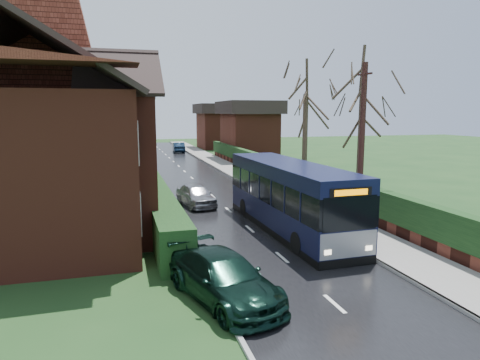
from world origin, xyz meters
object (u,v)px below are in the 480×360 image
object	(u,v)px
telegraph_pole	(362,143)
brick_house	(45,133)
bus	(289,197)
car_green	(224,278)
bus_stop_sign	(326,185)
car_silver	(196,195)

from	to	relation	value
telegraph_pole	brick_house	bearing A→B (deg)	162.64
bus	car_green	size ratio (longest dim) A/B	2.22
telegraph_pole	bus_stop_sign	bearing A→B (deg)	155.98
brick_house	bus_stop_sign	xyz separation A→B (m)	(12.73, -2.37, -2.56)
car_silver	brick_house	bearing A→B (deg)	-167.89
bus	telegraph_pole	bearing A→B (deg)	5.78
car_green	bus_stop_sign	bearing A→B (deg)	30.23
brick_house	telegraph_pole	bearing A→B (deg)	-11.36
bus	car_green	distance (m)	7.80
bus	bus_stop_sign	bearing A→B (deg)	21.53
bus	car_green	xyz separation A→B (m)	(-4.56, -6.28, -0.85)
brick_house	telegraph_pole	size ratio (longest dim) A/B	1.93
brick_house	bus	world-z (taller)	brick_house
car_green	telegraph_pole	bearing A→B (deg)	22.52
bus	car_silver	xyz separation A→B (m)	(-3.16, 6.17, -0.88)
telegraph_pole	car_silver	bearing A→B (deg)	135.15
car_silver	telegraph_pole	bearing A→B (deg)	-47.87
bus	car_silver	size ratio (longest dim) A/B	2.71
car_green	car_silver	bearing A→B (deg)	67.26
car_green	telegraph_pole	xyz separation A→B (m)	(8.43, 6.79, 3.17)
bus	telegraph_pole	xyz separation A→B (m)	(3.87, 0.51, 2.32)
car_silver	car_green	size ratio (longest dim) A/B	0.82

